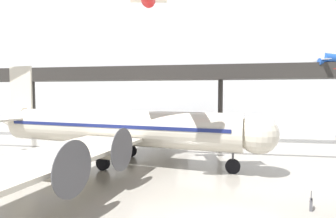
% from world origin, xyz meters
% --- Properties ---
extents(hangar_back_wall, '(140.00, 3.00, 25.38)m').
position_xyz_m(hangar_back_wall, '(0.00, 33.11, 12.69)').
color(hangar_back_wall, silver).
rests_on(hangar_back_wall, ground).
extents(mezzanine_walkway, '(110.00, 3.20, 11.14)m').
position_xyz_m(mezzanine_walkway, '(0.00, 23.64, 9.44)').
color(mezzanine_walkway, '#2D2B28').
rests_on(mezzanine_walkway, ground).
extents(airliner_silver_main, '(31.58, 36.23, 10.29)m').
position_xyz_m(airliner_silver_main, '(-11.05, 11.19, 3.55)').
color(airliner_silver_main, beige).
rests_on(airliner_silver_main, ground).
extents(info_sign_pedestal, '(0.29, 0.75, 1.24)m').
position_xyz_m(info_sign_pedestal, '(4.66, 2.39, 0.46)').
color(info_sign_pedestal, '#4C4C51').
rests_on(info_sign_pedestal, ground).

